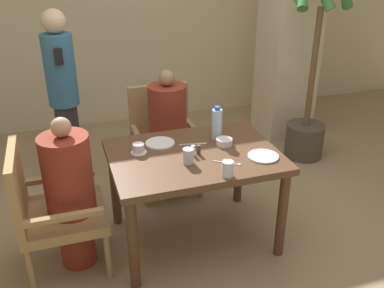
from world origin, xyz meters
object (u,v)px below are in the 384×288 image
standing_host (63,93)px  plate_main_right (160,143)px  diner_in_left_chair (70,193)px  teacup_with_saucer (138,149)px  glass_tall_mid (188,156)px  potted_palm (310,92)px  diner_in_far_chair (168,133)px  water_bottle (217,124)px  chair_far_side (164,136)px  plate_main_left (263,156)px  glass_tall_near (228,169)px  chair_left_side (49,207)px  bowl_small (224,142)px

standing_host → plate_main_right: standing_host is taller
diner_in_left_chair → plate_main_right: (0.67, 0.22, 0.17)m
teacup_with_saucer → glass_tall_mid: glass_tall_mid is taller
potted_palm → teacup_with_saucer: 2.07m
diner_in_far_chair → plate_main_right: size_ratio=5.29×
diner_in_left_chair → glass_tall_mid: (0.78, -0.13, 0.21)m
standing_host → glass_tall_mid: 1.57m
water_bottle → glass_tall_mid: 0.45m
chair_far_side → water_bottle: 0.80m
diner_in_far_chair → glass_tall_mid: (-0.08, -0.83, 0.20)m
chair_far_side → plate_main_right: (-0.19, -0.63, 0.25)m
diner_in_left_chair → diner_in_far_chair: 1.11m
potted_palm → plate_main_left: (-1.10, -1.15, 0.02)m
diner_in_far_chair → glass_tall_near: size_ratio=10.72×
standing_host → diner_in_left_chair: bearing=-92.4°
plate_main_right → teacup_with_saucer: bearing=-151.2°
chair_left_side → teacup_with_saucer: (0.64, 0.12, 0.27)m
potted_palm → plate_main_right: size_ratio=9.40×
standing_host → glass_tall_mid: (0.72, -1.39, -0.06)m
diner_in_far_chair → standing_host: 1.01m
potted_palm → plate_main_left: 1.59m
diner_in_left_chair → diner_in_far_chair: bearing=39.4°
chair_left_side → bowl_small: bearing=2.7°
plate_main_left → diner_in_far_chair: bearing=115.5°
water_bottle → glass_tall_mid: size_ratio=2.42×
chair_left_side → plate_main_right: bearing=14.9°
water_bottle → plate_main_left: bearing=-62.9°
water_bottle → chair_far_side: bearing=109.4°
plate_main_left → potted_palm: bearing=46.5°
glass_tall_near → glass_tall_mid: same height
chair_far_side → plate_main_right: size_ratio=4.28×
diner_in_left_chair → standing_host: standing_host is taller
standing_host → glass_tall_mid: bearing=-62.5°
bowl_small → water_bottle: 0.15m
teacup_with_saucer → water_bottle: bearing=5.5°
diner_in_far_chair → standing_host: (-0.81, 0.55, 0.26)m
diner_in_left_chair → water_bottle: 1.14m
glass_tall_near → chair_far_side: bearing=94.7°
chair_far_side → glass_tall_mid: bearing=-94.8°
diner_in_left_chair → teacup_with_saucer: (0.49, 0.12, 0.19)m
diner_in_far_chair → teacup_with_saucer: size_ratio=10.11×
diner_in_far_chair → glass_tall_near: diner_in_far_chair is taller
chair_left_side → plate_main_left: chair_left_side is taller
diner_in_far_chair → bowl_small: size_ratio=9.46×
diner_in_left_chair → teacup_with_saucer: diner_in_left_chair is taller
plate_main_right → water_bottle: 0.44m
standing_host → glass_tall_mid: size_ratio=14.88×
diner_in_far_chair → bowl_small: 0.71m
diner_in_far_chair → teacup_with_saucer: diner_in_far_chair is taller
plate_main_left → bowl_small: bearing=124.9°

